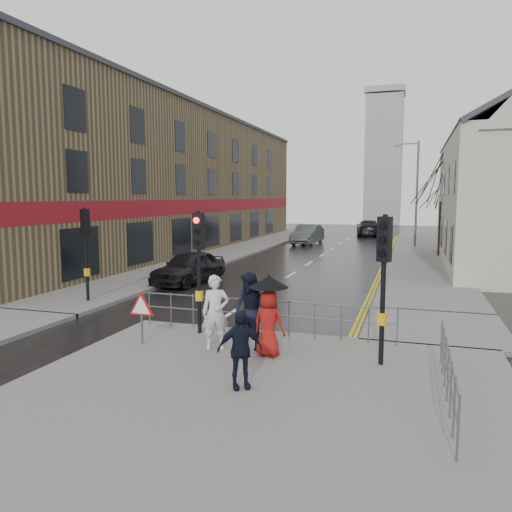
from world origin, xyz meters
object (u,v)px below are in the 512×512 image
Objects in this scene: pedestrian_b at (250,311)px; pedestrian_with_umbrella at (269,311)px; pedestrian_d at (240,350)px; car_parked at (189,267)px; car_mid at (307,234)px; pedestrian_a at (216,312)px.

pedestrian_with_umbrella is (0.60, -0.40, 0.13)m from pedestrian_b.
pedestrian_d reaches higher than car_parked.
pedestrian_a is at bearing -79.05° from car_mid.
pedestrian_b is at bearing -77.43° from car_mid.
pedestrian_a is 0.97× the size of pedestrian_b.
car_parked is at bearing 149.83° from pedestrian_b.
pedestrian_b is 0.44× the size of car_parked.
pedestrian_a is 29.86m from car_mid.
pedestrian_d is at bearing -89.62° from pedestrian_with_umbrella.
pedestrian_a is at bearing -53.42° from car_parked.
pedestrian_with_umbrella is at bearing -76.42° from car_mid.
pedestrian_with_umbrella is 2.13m from pedestrian_d.
pedestrian_b is at bearing -6.97° from pedestrian_a.
car_mid is at bearing 125.49° from pedestrian_b.
pedestrian_with_umbrella reaches higher than pedestrian_d.
pedestrian_d is at bearing -49.57° from pedestrian_b.
pedestrian_b is 2.60m from pedestrian_d.
car_mid is (-5.19, 31.89, -0.11)m from pedestrian_d.
car_parked is at bearing 94.51° from pedestrian_a.
pedestrian_d is at bearing -52.69° from car_parked.
pedestrian_a is 0.38× the size of car_mid.
pedestrian_d is (0.62, -2.52, -0.18)m from pedestrian_b.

